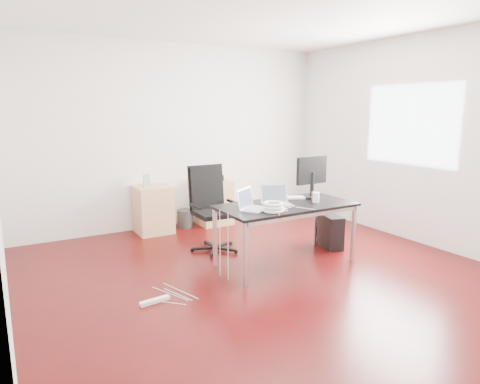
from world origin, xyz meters
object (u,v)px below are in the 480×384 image
desk (286,209)px  filing_cabinet_right (213,202)px  filing_cabinet_left (153,209)px  office_chair (212,204)px  pc_tower (330,231)px

desk → filing_cabinet_right: (0.08, 2.06, -0.33)m
desk → filing_cabinet_left: size_ratio=2.29×
desk → filing_cabinet_left: bearing=114.1°
desk → filing_cabinet_left: (-0.92, 2.06, -0.33)m
desk → office_chair: size_ratio=1.48×
filing_cabinet_right → pc_tower: 2.01m
filing_cabinet_left → filing_cabinet_right: same height
desk → pc_tower: desk is taller
desk → filing_cabinet_right: desk is taller
office_chair → filing_cabinet_right: 1.29m
filing_cabinet_right → pc_tower: filing_cabinet_right is taller
desk → filing_cabinet_left: 2.28m
filing_cabinet_left → filing_cabinet_right: size_ratio=1.00×
filing_cabinet_right → pc_tower: bearing=-65.8°
filing_cabinet_right → desk: bearing=-92.1°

